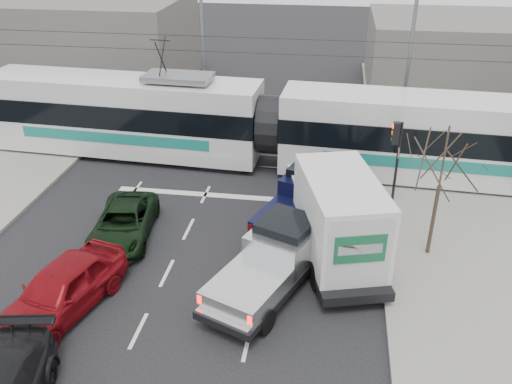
# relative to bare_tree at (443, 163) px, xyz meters

# --- Properties ---
(ground) EXTENTS (120.00, 120.00, 0.00)m
(ground) POSITION_rel_bare_tree_xyz_m (-7.60, -2.50, -3.79)
(ground) COLOR black
(ground) RESTS_ON ground
(sidewalk_right) EXTENTS (6.00, 60.00, 0.15)m
(sidewalk_right) POSITION_rel_bare_tree_xyz_m (1.40, -2.50, -3.72)
(sidewalk_right) COLOR gray
(sidewalk_right) RESTS_ON ground
(rails) EXTENTS (60.00, 1.60, 0.03)m
(rails) POSITION_rel_bare_tree_xyz_m (-7.60, 7.50, -3.78)
(rails) COLOR #33302D
(rails) RESTS_ON ground
(building_left) EXTENTS (14.00, 10.00, 6.00)m
(building_left) POSITION_rel_bare_tree_xyz_m (-21.60, 19.50, -0.79)
(building_left) COLOR #66605C
(building_left) RESTS_ON ground
(building_right) EXTENTS (12.00, 10.00, 5.00)m
(building_right) POSITION_rel_bare_tree_xyz_m (4.40, 21.50, -1.29)
(building_right) COLOR #66605C
(building_right) RESTS_ON ground
(bare_tree) EXTENTS (2.40, 2.40, 5.00)m
(bare_tree) POSITION_rel_bare_tree_xyz_m (0.00, 0.00, 0.00)
(bare_tree) COLOR #47382B
(bare_tree) RESTS_ON ground
(traffic_signal) EXTENTS (0.44, 0.44, 3.60)m
(traffic_signal) POSITION_rel_bare_tree_xyz_m (-1.13, 4.00, -1.05)
(traffic_signal) COLOR black
(traffic_signal) RESTS_ON ground
(street_lamp_near) EXTENTS (2.38, 0.25, 9.00)m
(street_lamp_near) POSITION_rel_bare_tree_xyz_m (-0.29, 11.50, 1.32)
(street_lamp_near) COLOR slate
(street_lamp_near) RESTS_ON ground
(street_lamp_far) EXTENTS (2.38, 0.25, 9.00)m
(street_lamp_far) POSITION_rel_bare_tree_xyz_m (-11.79, 13.50, 1.32)
(street_lamp_far) COLOR slate
(street_lamp_far) RESTS_ON ground
(catenary) EXTENTS (60.00, 0.20, 7.00)m
(catenary) POSITION_rel_bare_tree_xyz_m (-7.60, 7.50, 0.09)
(catenary) COLOR black
(catenary) RESTS_ON ground
(tram) EXTENTS (29.48, 4.65, 5.99)m
(tram) POSITION_rel_bare_tree_xyz_m (-6.84, 7.01, -1.67)
(tram) COLOR silver
(tram) RESTS_ON ground
(silver_pickup) EXTENTS (4.13, 6.24, 2.15)m
(silver_pickup) POSITION_rel_bare_tree_xyz_m (-5.42, -2.51, -2.72)
(silver_pickup) COLOR black
(silver_pickup) RESTS_ON ground
(box_truck) EXTENTS (4.13, 7.26, 3.44)m
(box_truck) POSITION_rel_bare_tree_xyz_m (-3.51, -0.50, -2.09)
(box_truck) COLOR black
(box_truck) RESTS_ON ground
(navy_pickup) EXTENTS (3.84, 5.95, 2.36)m
(navy_pickup) POSITION_rel_bare_tree_xyz_m (-4.68, 1.53, -2.63)
(navy_pickup) COLOR black
(navy_pickup) RESTS_ON ground
(green_car) EXTENTS (2.71, 4.84, 1.28)m
(green_car) POSITION_rel_bare_tree_xyz_m (-11.62, -0.43, -3.15)
(green_car) COLOR black
(green_car) RESTS_ON ground
(red_car) EXTENTS (3.19, 5.26, 1.68)m
(red_car) POSITION_rel_bare_tree_xyz_m (-11.94, -4.92, -2.95)
(red_car) COLOR maroon
(red_car) RESTS_ON ground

